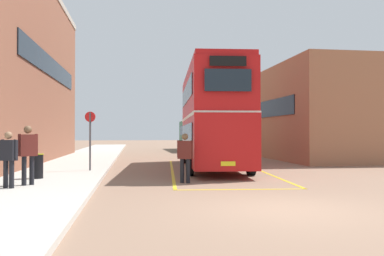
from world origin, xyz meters
TOP-DOWN VIEW (x-y plane):
  - ground_plane at (0.00, 14.40)m, footprint 135.60×135.60m
  - sidewalk_left at (-6.50, 16.80)m, footprint 4.00×57.60m
  - depot_building_right at (9.63, 18.45)m, footprint 8.34×15.58m
  - double_decker_bus at (0.35, 10.35)m, footprint 3.34×10.54m
  - single_deck_bus at (2.79, 29.72)m, footprint 2.93×9.82m
  - pedestrian_boarding at (-1.62, 4.99)m, footprint 0.53×0.40m
  - pedestrian_waiting_near at (-6.92, 3.44)m, footprint 0.51×0.40m
  - pedestrian_waiting_far at (-6.55, 4.04)m, footprint 0.55×0.47m
  - litter_bin at (-6.71, 5.85)m, footprint 0.46×0.46m
  - bus_stop_sign at (-5.20, 8.61)m, footprint 0.44×0.08m
  - bay_marking_yellow at (0.28, 8.43)m, footprint 5.09×12.69m

SIDE VIEW (x-z plane):
  - ground_plane at x=0.00m, z-range 0.00..0.00m
  - bay_marking_yellow at x=0.28m, z-range 0.00..0.01m
  - sidewalk_left at x=-6.50m, z-range 0.00..0.14m
  - litter_bin at x=-6.71m, z-range 0.14..1.00m
  - pedestrian_boarding at x=-1.62m, z-range 0.14..1.84m
  - pedestrian_waiting_near at x=-6.92m, z-range 0.26..1.88m
  - pedestrian_waiting_far at x=-6.55m, z-range 0.30..2.10m
  - single_deck_bus at x=2.79m, z-range 0.13..3.15m
  - bus_stop_sign at x=-5.20m, z-range 0.40..2.88m
  - double_decker_bus at x=0.35m, z-range 0.14..4.89m
  - depot_building_right at x=9.63m, z-range 0.00..6.03m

